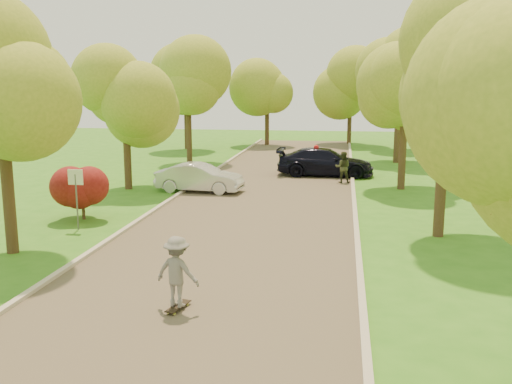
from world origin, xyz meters
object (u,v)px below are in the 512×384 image
Objects in this scene: silver_sedan at (199,178)px; person_olive at (343,167)px; longboard at (178,306)px; skateboarder at (177,272)px; dark_sedan at (325,162)px; street_sign at (76,186)px; person_striped at (316,160)px.

silver_sedan is 2.52× the size of person_olive.
skateboarder is (0.00, 0.00, 0.84)m from longboard.
person_olive is (1.00, -2.22, 0.04)m from dark_sedan.
skateboarder reaches higher than person_olive.
street_sign is 8.87m from longboard.
skateboarder is 0.94× the size of person_striped.
longboard is 20.57m from person_striped.
skateboarder is 20.56m from person_striped.
longboard is at bearing 108.55° from person_striped.
street_sign is 1.24× the size of person_striped.
street_sign reaches higher than silver_sedan.
person_striped reaches higher than silver_sedan.
street_sign reaches higher than person_olive.
dark_sedan is at bearing 58.62° from street_sign.
street_sign is 2.49× the size of longboard.
person_olive is at bearing -87.44° from longboard.
silver_sedan is (2.50, 7.74, -0.87)m from street_sign.
longboard is at bearing 77.75° from person_olive.
person_striped is 2.80m from person_olive.
person_olive is (3.67, 18.09, 0.74)m from longboard.
longboard is at bearing -162.72° from silver_sedan.
skateboarder is (3.16, -14.41, 0.24)m from silver_sedan.
skateboarder is at bearing -49.70° from street_sign.
silver_sedan is at bearing 27.55° from person_olive.
person_olive is (1.52, -2.35, -0.04)m from person_striped.
dark_sedan reaches higher than silver_sedan.
street_sign is 14.76m from person_olive.
dark_sedan is at bearing -39.68° from silver_sedan.
person_striped is 1.05× the size of person_olive.
dark_sedan is (5.82, 5.90, 0.10)m from silver_sedan.
dark_sedan is at bearing -169.73° from person_striped.
longboard is at bearing -49.70° from street_sign.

